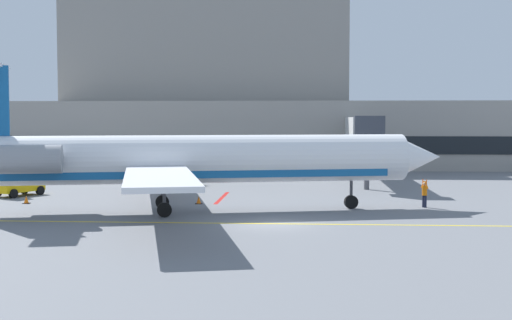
{
  "coord_description": "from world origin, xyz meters",
  "views": [
    {
      "loc": [
        1.74,
        -40.04,
        6.1
      ],
      "look_at": [
        -1.74,
        10.62,
        3.0
      ],
      "focal_mm": 49.92,
      "sensor_mm": 36.0,
      "label": 1
    }
  ],
  "objects_px": {
    "pushback_tractor": "(179,176)",
    "marshaller": "(425,193)",
    "baggage_tug": "(15,185)",
    "regional_jet": "(176,160)",
    "fuel_tank": "(89,164)"
  },
  "relations": [
    {
      "from": "regional_jet",
      "to": "marshaller",
      "type": "bearing_deg",
      "value": 12.75
    },
    {
      "from": "marshaller",
      "to": "fuel_tank",
      "type": "bearing_deg",
      "value": 145.85
    },
    {
      "from": "regional_jet",
      "to": "fuel_tank",
      "type": "height_order",
      "value": "regional_jet"
    },
    {
      "from": "pushback_tractor",
      "to": "marshaller",
      "type": "height_order",
      "value": "marshaller"
    },
    {
      "from": "pushback_tractor",
      "to": "marshaller",
      "type": "relative_size",
      "value": 2.23
    },
    {
      "from": "regional_jet",
      "to": "baggage_tug",
      "type": "xyz_separation_m",
      "value": [
        -13.99,
        8.25,
        -2.46
      ]
    },
    {
      "from": "regional_jet",
      "to": "pushback_tractor",
      "type": "relative_size",
      "value": 8.19
    },
    {
      "from": "regional_jet",
      "to": "baggage_tug",
      "type": "height_order",
      "value": "regional_jet"
    },
    {
      "from": "pushback_tractor",
      "to": "fuel_tank",
      "type": "relative_size",
      "value": 0.53
    },
    {
      "from": "regional_jet",
      "to": "pushback_tractor",
      "type": "distance_m",
      "value": 18.36
    },
    {
      "from": "regional_jet",
      "to": "baggage_tug",
      "type": "relative_size",
      "value": 8.35
    },
    {
      "from": "marshaller",
      "to": "baggage_tug",
      "type": "bearing_deg",
      "value": 171.36
    },
    {
      "from": "pushback_tractor",
      "to": "baggage_tug",
      "type": "bearing_deg",
      "value": -138.6
    },
    {
      "from": "baggage_tug",
      "to": "marshaller",
      "type": "height_order",
      "value": "baggage_tug"
    },
    {
      "from": "baggage_tug",
      "to": "pushback_tractor",
      "type": "bearing_deg",
      "value": 41.4
    }
  ]
}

